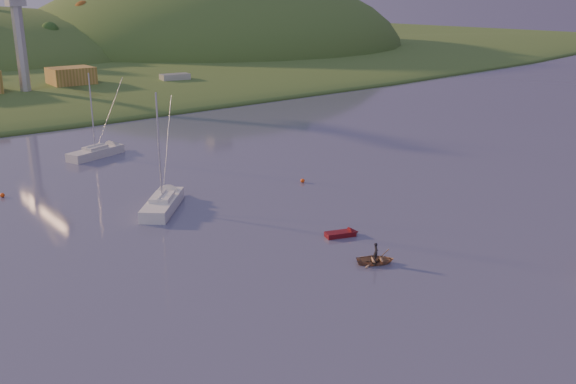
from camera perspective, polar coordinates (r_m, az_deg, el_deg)
hill_right at (r=249.30m, az=-6.43°, el=12.17°), size 150.00×130.00×60.00m
wharf at (r=144.91m, az=-21.28°, el=7.96°), size 42.00×16.00×2.40m
shed_east at (r=148.91m, az=-18.71°, el=9.69°), size 9.00×7.00×4.00m
dock_crane at (r=139.19m, az=-22.74°, el=14.11°), size 3.20×28.00×20.30m
sailboat_near at (r=68.24m, az=-11.10°, el=-0.96°), size 7.92×8.42×12.35m
sailboat_far at (r=92.81m, az=-16.74°, el=3.45°), size 8.69×5.09×11.55m
canoe at (r=54.63m, az=7.79°, el=-6.00°), size 3.91×3.64×0.66m
paddler at (r=54.45m, az=7.81°, el=-5.54°), size 0.65×0.70×1.61m
red_tender at (r=60.45m, az=5.22°, el=-3.67°), size 3.49×2.15×1.13m
work_vessel at (r=152.87m, az=-9.98°, el=9.37°), size 15.86×7.54×3.92m
buoy_1 at (r=76.86m, az=1.30°, el=1.02°), size 0.50×0.50×0.50m
buoy_2 at (r=78.10m, az=-24.06°, el=-0.26°), size 0.50×0.50×0.50m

